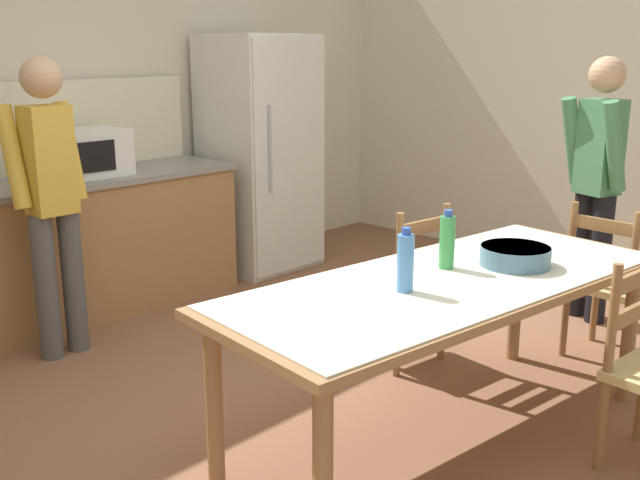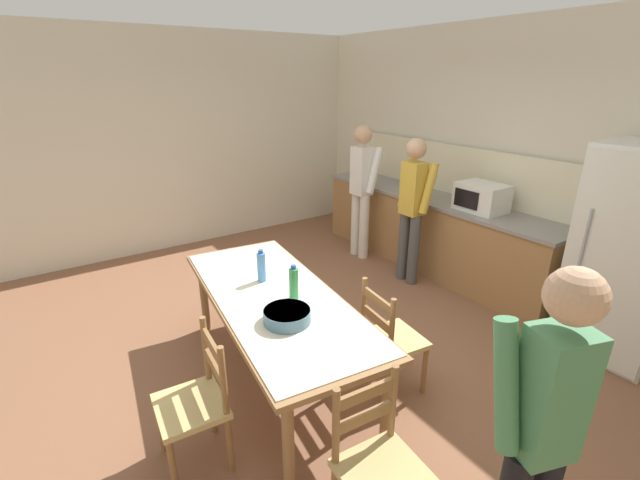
# 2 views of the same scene
# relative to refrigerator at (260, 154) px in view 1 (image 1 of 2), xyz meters

# --- Properties ---
(ground_plane) EXTENTS (8.32, 8.32, 0.00)m
(ground_plane) POSITION_rel_refrigerator_xyz_m (-1.50, -2.19, -0.92)
(ground_plane) COLOR brown
(wall_back) EXTENTS (6.52, 0.12, 2.90)m
(wall_back) POSITION_rel_refrigerator_xyz_m (-1.50, 0.47, 0.53)
(wall_back) COLOR beige
(wall_back) RESTS_ON ground
(wall_right) EXTENTS (0.12, 5.20, 2.90)m
(wall_right) POSITION_rel_refrigerator_xyz_m (1.76, -2.19, 0.53)
(wall_right) COLOR beige
(wall_right) RESTS_ON ground
(refrigerator) EXTENTS (0.76, 0.73, 1.83)m
(refrigerator) POSITION_rel_refrigerator_xyz_m (0.00, 0.00, 0.00)
(refrigerator) COLOR silver
(refrigerator) RESTS_ON ground
(microwave) EXTENTS (0.50, 0.39, 0.30)m
(microwave) POSITION_rel_refrigerator_xyz_m (-1.50, 0.02, 0.16)
(microwave) COLOR white
(microwave) RESTS_ON kitchen_counter
(dining_table) EXTENTS (2.28, 1.12, 0.77)m
(dining_table) POSITION_rel_refrigerator_xyz_m (-1.31, -2.66, -0.22)
(dining_table) COLOR olive
(dining_table) RESTS_ON ground
(bottle_near_centre) EXTENTS (0.07, 0.07, 0.27)m
(bottle_near_centre) POSITION_rel_refrigerator_xyz_m (-1.59, -2.63, -0.02)
(bottle_near_centre) COLOR #4C8ED6
(bottle_near_centre) RESTS_ON dining_table
(bottle_off_centre) EXTENTS (0.07, 0.07, 0.27)m
(bottle_off_centre) POSITION_rel_refrigerator_xyz_m (-1.19, -2.57, -0.02)
(bottle_off_centre) COLOR green
(bottle_off_centre) RESTS_ON dining_table
(serving_bowl) EXTENTS (0.32, 0.32, 0.09)m
(serving_bowl) POSITION_rel_refrigerator_xyz_m (-0.94, -2.77, -0.10)
(serving_bowl) COLOR slate
(serving_bowl) RESTS_ON dining_table
(chair_head_end) EXTENTS (0.43, 0.45, 0.91)m
(chair_head_end) POSITION_rel_refrigerator_xyz_m (0.07, -2.83, -0.47)
(chair_head_end) COLOR olive
(chair_head_end) RESTS_ON ground
(chair_side_far_right) EXTENTS (0.47, 0.45, 0.91)m
(chair_side_far_right) POSITION_rel_refrigerator_xyz_m (-0.74, -2.00, -0.47)
(chair_side_far_right) COLOR olive
(chair_side_far_right) RESTS_ON ground
(person_at_counter) EXTENTS (0.42, 0.29, 1.69)m
(person_at_counter) POSITION_rel_refrigerator_xyz_m (-2.02, -0.50, 0.04)
(person_at_counter) COLOR #4C4C4C
(person_at_counter) RESTS_ON ground
(person_by_table) EXTENTS (0.37, 0.47, 1.68)m
(person_by_table) POSITION_rel_refrigerator_xyz_m (0.63, -2.46, 0.03)
(person_by_table) COLOR black
(person_by_table) RESTS_ON ground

